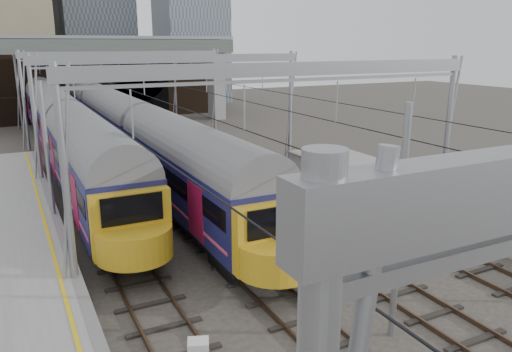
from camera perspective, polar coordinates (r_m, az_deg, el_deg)
tracks at (r=26.36m, az=-3.88°, el=-3.89°), size 14.40×80.00×0.22m
overhead_line at (r=31.10m, az=-8.86°, el=11.18°), size 16.80×80.00×8.00m
retaining_wall at (r=61.11m, az=-16.58°, el=10.41°), size 28.00×2.75×9.00m
overbridge at (r=54.89m, az=-17.10°, el=13.00°), size 28.00×3.00×9.25m
train_main at (r=48.27m, az=-17.60°, el=7.16°), size 2.92×67.39×4.98m
train_second at (r=43.21m, az=-21.81°, el=6.00°), size 2.97×51.45×5.05m
equip_cover_b at (r=21.09m, az=2.31°, el=-8.72°), size 1.09×0.93×0.11m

